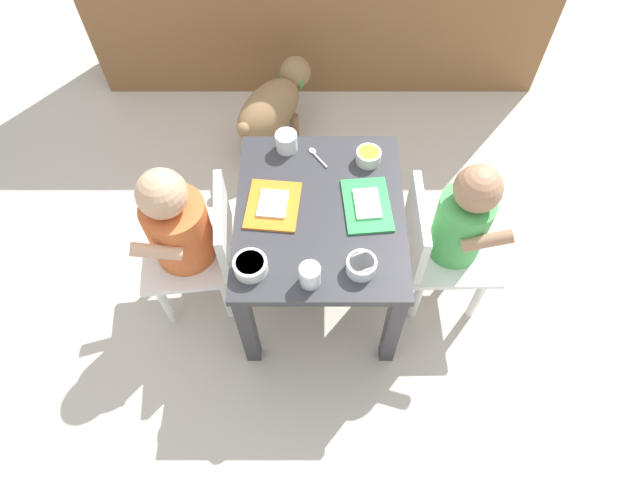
{
  "coord_description": "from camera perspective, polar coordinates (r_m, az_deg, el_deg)",
  "views": [
    {
      "loc": [
        0.0,
        -0.93,
        1.71
      ],
      "look_at": [
        0.0,
        0.0,
        0.29
      ],
      "focal_mm": 30.21,
      "sensor_mm": 36.0,
      "label": 1
    }
  ],
  "objects": [
    {
      "name": "seated_child_right",
      "position": [
        1.65,
        14.29,
        1.47
      ],
      "size": [
        0.28,
        0.28,
        0.63
      ],
      "color": "white",
      "rests_on": "ground"
    },
    {
      "name": "cereal_bowl_left_side",
      "position": [
        1.44,
        4.39,
        -2.7
      ],
      "size": [
        0.08,
        0.08,
        0.04
      ],
      "color": "white",
      "rests_on": "dining_table"
    },
    {
      "name": "water_cup_left",
      "position": [
        1.71,
        -3.56,
        10.28
      ],
      "size": [
        0.07,
        0.07,
        0.06
      ],
      "color": "white",
      "rests_on": "dining_table"
    },
    {
      "name": "water_cup_right",
      "position": [
        1.41,
        -1.08,
        -3.83
      ],
      "size": [
        0.06,
        0.06,
        0.07
      ],
      "color": "white",
      "rests_on": "dining_table"
    },
    {
      "name": "food_tray_left",
      "position": [
        1.58,
        -5.0,
        3.74
      ],
      "size": [
        0.17,
        0.19,
        0.02
      ],
      "color": "orange",
      "rests_on": "dining_table"
    },
    {
      "name": "dog",
      "position": [
        2.23,
        -4.96,
        14.06
      ],
      "size": [
        0.34,
        0.43,
        0.31
      ],
      "color": "olive",
      "rests_on": "ground"
    },
    {
      "name": "food_tray_right",
      "position": [
        1.58,
        5.01,
        3.73
      ],
      "size": [
        0.15,
        0.21,
        0.02
      ],
      "color": "green",
      "rests_on": "dining_table"
    },
    {
      "name": "spoon_by_left_tray",
      "position": [
        1.7,
        -0.32,
        8.93
      ],
      "size": [
        0.07,
        0.09,
        0.01
      ],
      "color": "silver",
      "rests_on": "dining_table"
    },
    {
      "name": "dining_table",
      "position": [
        1.63,
        0.0,
        1.44
      ],
      "size": [
        0.49,
        0.59,
        0.44
      ],
      "color": "#333338",
      "rests_on": "ground"
    },
    {
      "name": "veggie_bowl_far",
      "position": [
        1.68,
        5.17,
        8.83
      ],
      "size": [
        0.08,
        0.08,
        0.04
      ],
      "color": "silver",
      "rests_on": "dining_table"
    },
    {
      "name": "seated_child_left",
      "position": [
        1.64,
        -14.41,
        1.22
      ],
      "size": [
        0.31,
        0.31,
        0.63
      ],
      "color": "white",
      "rests_on": "ground"
    },
    {
      "name": "cereal_bowl_right_side",
      "position": [
        1.45,
        -7.39,
        -2.69
      ],
      "size": [
        0.09,
        0.09,
        0.04
      ],
      "color": "white",
      "rests_on": "dining_table"
    },
    {
      "name": "ground_plane",
      "position": [
        1.94,
        0.0,
        -4.68
      ],
      "size": [
        7.0,
        7.0,
        0.0
      ],
      "primitive_type": "plane",
      "color": "beige"
    }
  ]
}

